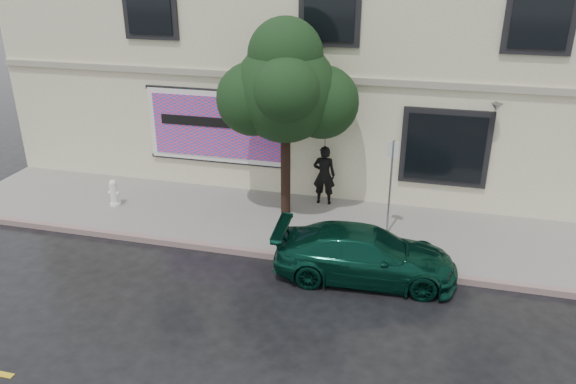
% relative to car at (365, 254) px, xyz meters
% --- Properties ---
extents(ground, '(90.00, 90.00, 0.00)m').
position_rel_car_xyz_m(ground, '(-1.62, -1.20, -0.58)').
color(ground, black).
rests_on(ground, ground).
extents(sidewalk, '(20.00, 3.50, 0.15)m').
position_rel_car_xyz_m(sidewalk, '(-1.62, 2.05, -0.51)').
color(sidewalk, gray).
rests_on(sidewalk, ground).
extents(curb, '(20.00, 0.18, 0.16)m').
position_rel_car_xyz_m(curb, '(-1.62, 0.30, -0.51)').
color(curb, gray).
rests_on(curb, ground).
extents(building, '(20.00, 8.12, 7.00)m').
position_rel_car_xyz_m(building, '(-1.62, 7.80, 2.92)').
color(building, '#ECE7BE').
rests_on(building, ground).
extents(billboard, '(4.30, 0.16, 2.20)m').
position_rel_car_xyz_m(billboard, '(-4.82, 3.72, 1.47)').
color(billboard, white).
rests_on(billboard, ground).
extents(car, '(4.11, 2.02, 1.17)m').
position_rel_car_xyz_m(car, '(0.00, 0.00, 0.00)').
color(car, '#083427').
rests_on(car, ground).
extents(pedestrian, '(0.64, 0.44, 1.70)m').
position_rel_car_xyz_m(pedestrian, '(-1.58, 3.40, 0.42)').
color(pedestrian, black).
rests_on(pedestrian, sidewalk).
extents(umbrella, '(1.15, 1.15, 0.76)m').
position_rel_car_xyz_m(umbrella, '(-1.58, 3.40, 1.65)').
color(umbrella, black).
rests_on(umbrella, pedestrian).
extents(street_tree, '(2.59, 2.59, 4.65)m').
position_rel_car_xyz_m(street_tree, '(-2.47, 2.53, 2.90)').
color(street_tree, black).
rests_on(street_tree, sidewalk).
extents(fire_hydrant, '(0.32, 0.30, 0.77)m').
position_rel_car_xyz_m(fire_hydrant, '(-7.23, 1.80, -0.06)').
color(fire_hydrant, white).
rests_on(fire_hydrant, sidewalk).
extents(sign_pole, '(0.29, 0.12, 2.48)m').
position_rel_car_xyz_m(sign_pole, '(0.33, 1.97, 1.06)').
color(sign_pole, '#92959A').
rests_on(sign_pole, sidewalk).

